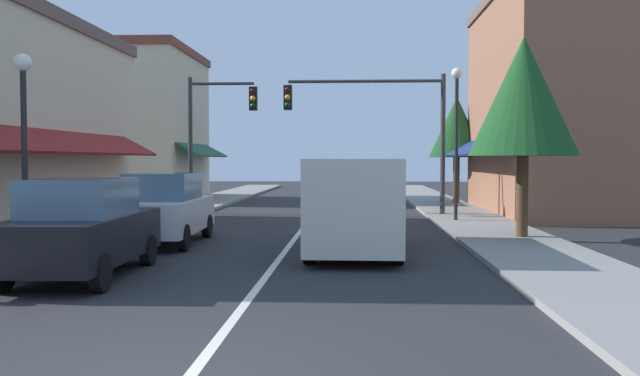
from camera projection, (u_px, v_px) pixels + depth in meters
The scene contains 15 objects.
ground_plane at pixel (311, 218), 24.15m from camera, with size 80.00×80.00×0.00m, color #28282B.
sidewalk_left at pixel (161, 215), 24.44m from camera, with size 2.60×56.00×0.12m, color gray.
sidewalk_right at pixel (464, 217), 23.86m from camera, with size 2.60×56.00×0.12m, color gray.
lane_center_stripe at pixel (311, 217), 24.15m from camera, with size 0.14×52.00×0.01m, color silver.
storefront_right_block at pixel (556, 103), 25.48m from camera, with size 6.27×10.20×8.54m.
storefront_far_left at pixel (151, 125), 34.43m from camera, with size 5.67×8.20×7.75m.
parked_car_nearest_left at pixel (82, 228), 11.85m from camera, with size 1.88×4.15×1.77m.
parked_car_second_left at pixel (164, 209), 16.62m from camera, with size 1.86×4.14×1.77m.
van_in_lane at pixel (355, 202), 14.93m from camera, with size 2.05×5.20×2.12m.
traffic_signal_mast_arm at pixel (384, 118), 24.30m from camera, with size 5.90×0.50×5.22m.
traffic_signal_left_corner at pixel (213, 124), 25.73m from camera, with size 2.74×0.50×5.29m.
street_lamp_left_near at pixel (24, 120), 13.44m from camera, with size 0.36×0.36×4.24m.
street_lamp_right_mid at pixel (457, 120), 21.77m from camera, with size 0.36×0.36×5.10m.
tree_right_near at pixel (523, 97), 17.03m from camera, with size 2.77×2.77×5.25m.
tree_right_far at pixel (457, 127), 30.72m from camera, with size 2.55×2.55×5.02m.
Camera 1 is at (1.60, -6.03, 2.11)m, focal length 37.41 mm.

